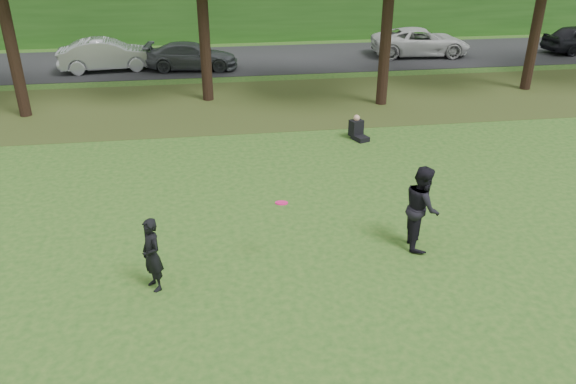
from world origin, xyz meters
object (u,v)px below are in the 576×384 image
(player_left, at_px, (152,255))
(player_right, at_px, (422,207))
(frisbee, at_px, (282,203))
(seated_person, at_px, (357,130))

(player_left, distance_m, player_right, 6.00)
(player_right, xyz_separation_m, frisbee, (-3.24, -0.31, 0.52))
(player_right, relative_size, frisbee, 5.71)
(player_right, bearing_deg, seated_person, 6.66)
(player_left, height_order, seated_person, player_left)
(player_left, distance_m, seated_person, 10.10)
(frisbee, xyz_separation_m, seated_person, (3.63, 7.35, -1.20))
(player_right, xyz_separation_m, seated_person, (0.39, 7.04, -0.68))
(player_left, bearing_deg, seated_person, 110.38)
(player_right, distance_m, frisbee, 3.30)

